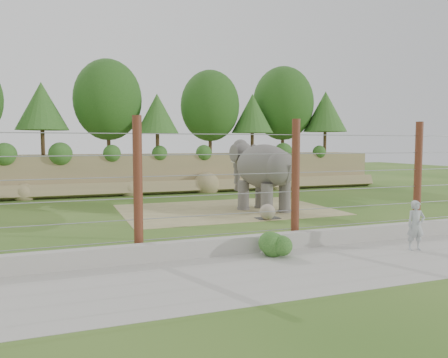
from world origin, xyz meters
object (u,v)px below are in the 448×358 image
object	(u,v)px
elephant	(264,176)
barrier_fence	(295,182)
stone_ball	(267,212)
zookeeper	(416,225)

from	to	relation	value
elephant	barrier_fence	distance (m)	6.81
elephant	stone_ball	distance (m)	2.80
elephant	barrier_fence	bearing A→B (deg)	-121.15
barrier_fence	zookeeper	world-z (taller)	barrier_fence
elephant	barrier_fence	xyz separation A→B (m)	(-2.02, -6.50, 0.33)
elephant	barrier_fence	world-z (taller)	barrier_fence
elephant	stone_ball	world-z (taller)	elephant
stone_ball	elephant	bearing A→B (deg)	68.02
stone_ball	zookeeper	bearing A→B (deg)	-73.23
stone_ball	zookeeper	size ratio (longest dim) A/B	0.44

